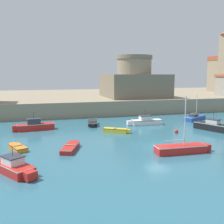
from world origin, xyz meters
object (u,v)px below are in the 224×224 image
Objects in this scene: dinghy_yellow_6 at (116,130)px; motorboat_red_9 at (13,166)px; dinghy_black_0 at (93,123)px; motorboat_white_5 at (145,121)px; motorboat_black_4 at (212,126)px; sailboat_red_7 at (182,149)px; sailboat_blue_1 at (195,118)px; fortress at (134,82)px; dinghy_red_3 at (70,147)px; dinghy_orange_8 at (18,147)px; mooring_buoy at (176,131)px; motorboat_red_2 at (35,126)px.

motorboat_red_9 reaches higher than dinghy_yellow_6.
dinghy_black_0 is 8.29m from motorboat_white_5.
motorboat_black_4 is (15.52, -8.34, 0.31)m from dinghy_black_0.
sailboat_red_7 is (5.84, -16.68, 0.13)m from dinghy_black_0.
sailboat_blue_1 is 17.80m from fortress.
dinghy_red_3 is (-22.90, -12.31, -0.17)m from sailboat_blue_1.
dinghy_black_0 reaches higher than dinghy_orange_8.
sailboat_red_7 is at bearing -115.89° from mooring_buoy.
sailboat_blue_1 reaches higher than dinghy_black_0.
motorboat_red_9 is at bearing -135.68° from dinghy_yellow_6.
motorboat_black_4 is at bearing 1.65° from mooring_buoy.
dinghy_black_0 is at bearing 109.30° from sailboat_red_7.
sailboat_blue_1 is 0.91× the size of sailboat_red_7.
fortress is (17.46, 28.27, 5.86)m from dinghy_red_3.
motorboat_white_5 is 1.58× the size of dinghy_yellow_6.
motorboat_white_5 is (-9.92, -1.49, 0.08)m from sailboat_blue_1.
motorboat_black_4 reaches higher than dinghy_black_0.
motorboat_white_5 is 15.01m from sailboat_red_7.
motorboat_white_5 is 24.23m from motorboat_red_9.
fortress is (2.74, 24.11, 5.90)m from mooring_buoy.
motorboat_black_4 is at bearing 40.75° from sailboat_red_7.
dinghy_black_0 is 0.73× the size of motorboat_red_2.
motorboat_red_2 is 25.17m from motorboat_black_4.
sailboat_red_7 is (14.50, -15.31, -0.17)m from motorboat_red_2.
motorboat_black_4 reaches higher than dinghy_yellow_6.
dinghy_red_3 is (-4.91, -12.66, -0.03)m from dinghy_black_0.
fortress reaches higher than sailboat_red_7.
motorboat_red_2 reaches higher than dinghy_yellow_6.
dinghy_black_0 is 1.19× the size of dinghy_yellow_6.
mooring_buoy is at bearing 25.13° from motorboat_red_9.
sailboat_blue_1 is 33.11m from motorboat_red_9.
dinghy_orange_8 is 35.58m from fortress.
dinghy_black_0 is 8.53× the size of mooring_buoy.
sailboat_red_7 reaches higher than motorboat_white_5.
dinghy_red_3 is 1.24× the size of dinghy_orange_8.
sailboat_red_7 is 15.99m from motorboat_red_9.
sailboat_red_7 reaches higher than dinghy_orange_8.
mooring_buoy is at bearing -21.13° from motorboat_red_2.
dinghy_orange_8 is at bearing -159.28° from sailboat_blue_1.
dinghy_black_0 is at bearing 167.20° from motorboat_white_5.
motorboat_red_9 is 10.13× the size of mooring_buoy.
sailboat_blue_1 reaches higher than motorboat_red_2.
dinghy_black_0 is 17.68m from sailboat_red_7.
dinghy_yellow_6 is at bearing 170.11° from motorboat_black_4.
sailboat_blue_1 is 1.06× the size of motorboat_red_9.
motorboat_red_2 is 21.09m from sailboat_red_7.
fortress is at bearing 49.43° from dinghy_orange_8.
dinghy_black_0 is 15.08m from dinghy_orange_8.
mooring_buoy is 0.04× the size of fortress.
sailboat_blue_1 is 0.95× the size of motorboat_white_5.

